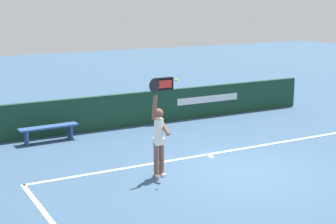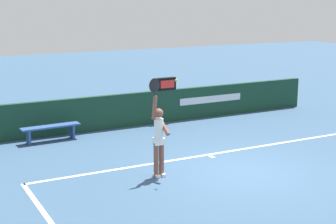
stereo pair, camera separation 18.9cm
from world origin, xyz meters
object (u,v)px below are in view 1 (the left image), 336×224
(speed_display, at_px, (164,84))
(tennis_player, at_px, (159,136))
(tennis_ball, at_px, (176,80))
(courtside_bench_near, at_px, (49,130))

(speed_display, relative_size, tennis_player, 0.28)
(tennis_player, relative_size, tennis_ball, 36.17)
(tennis_ball, height_order, courtside_bench_near, tennis_ball)
(tennis_ball, bearing_deg, speed_display, 64.79)
(speed_display, relative_size, courtside_bench_near, 0.37)
(speed_display, xyz_separation_m, courtside_bench_near, (-4.26, -0.61, -0.97))
(speed_display, relative_size, tennis_ball, 10.05)
(tennis_ball, distance_m, courtside_bench_near, 5.34)
(courtside_bench_near, bearing_deg, speed_display, 8.21)
(tennis_player, height_order, tennis_ball, tennis_player)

